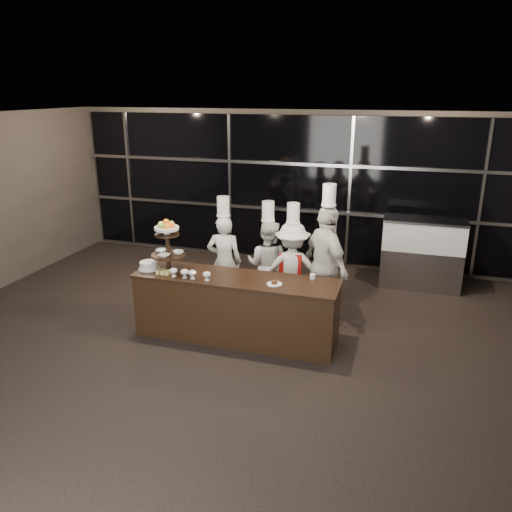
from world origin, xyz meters
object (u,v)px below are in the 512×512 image
(chef_a, at_px, (224,260))
(display_stand, at_px, (167,242))
(chef_c, at_px, (292,268))
(chef_d, at_px, (326,265))
(display_case, at_px, (422,250))
(layer_cake, at_px, (149,265))
(buffet_counter, at_px, (236,308))
(chef_b, at_px, (268,263))

(chef_a, bearing_deg, display_stand, -114.45)
(chef_c, bearing_deg, chef_d, -22.07)
(chef_c, xyz_separation_m, chef_d, (0.56, -0.23, 0.18))
(chef_a, bearing_deg, chef_d, -5.62)
(chef_d, bearing_deg, display_case, 55.04)
(display_case, relative_size, chef_d, 0.65)
(layer_cake, bearing_deg, display_stand, 9.89)
(chef_c, bearing_deg, buffet_counter, -116.87)
(display_stand, relative_size, layer_cake, 2.48)
(display_case, bearing_deg, chef_d, -124.96)
(chef_a, relative_size, chef_c, 1.03)
(buffet_counter, xyz_separation_m, chef_b, (0.12, 1.17, 0.27))
(chef_d, bearing_deg, layer_cake, -159.45)
(buffet_counter, bearing_deg, chef_a, 118.39)
(display_case, bearing_deg, layer_cake, -142.73)
(chef_b, bearing_deg, chef_a, -165.77)
(layer_cake, bearing_deg, chef_d, 20.55)
(layer_cake, xyz_separation_m, display_case, (3.76, 2.86, -0.29))
(display_stand, bearing_deg, chef_a, 65.55)
(layer_cake, relative_size, chef_c, 0.17)
(layer_cake, height_order, display_case, display_case)
(chef_c, distance_m, chef_d, 0.63)
(display_case, distance_m, chef_a, 3.52)
(display_stand, height_order, chef_b, chef_b)
(layer_cake, bearing_deg, chef_c, 31.47)
(display_case, relative_size, chef_a, 0.77)
(display_stand, xyz_separation_m, chef_a, (0.46, 1.01, -0.55))
(display_case, height_order, chef_a, chef_a)
(chef_a, height_order, chef_b, chef_a)
(chef_a, bearing_deg, buffet_counter, -61.61)
(display_case, distance_m, chef_b, 2.86)
(display_stand, distance_m, display_case, 4.52)
(buffet_counter, relative_size, display_stand, 3.81)
(display_case, xyz_separation_m, chef_b, (-2.35, -1.64, 0.05))
(layer_cake, xyz_separation_m, chef_a, (0.74, 1.06, -0.19))
(display_stand, bearing_deg, chef_d, 21.91)
(display_stand, distance_m, chef_a, 1.23)
(layer_cake, distance_m, chef_a, 1.30)
(buffet_counter, relative_size, chef_b, 1.63)
(chef_a, distance_m, chef_c, 1.09)
(chef_d, bearing_deg, chef_b, 161.26)
(buffet_counter, distance_m, layer_cake, 1.38)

